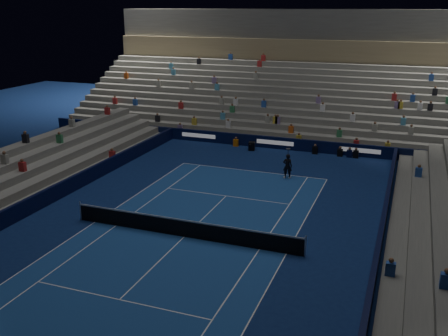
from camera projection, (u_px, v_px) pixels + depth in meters
ground at (184, 237)px, 26.76m from camera, size 90.00×90.00×0.00m
court_surface at (184, 237)px, 26.76m from camera, size 10.97×23.77×0.01m
sponsor_barrier_far at (275, 143)px, 43.13m from camera, size 44.00×0.25×1.00m
sponsor_barrier_east at (377, 259)px, 23.39m from camera, size 0.25×37.00×1.00m
sponsor_barrier_west at (33, 204)px, 29.82m from camera, size 0.25×37.00×1.00m
grandstand_main at (301, 92)px, 50.64m from camera, size 44.00×15.20×11.20m
tennis_net at (184, 228)px, 26.61m from camera, size 12.90×0.10×1.10m
tennis_player at (288, 166)px, 35.61m from camera, size 0.69×0.50×1.76m
broadcast_camera at (252, 146)px, 42.70m from camera, size 0.64×1.04×0.69m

